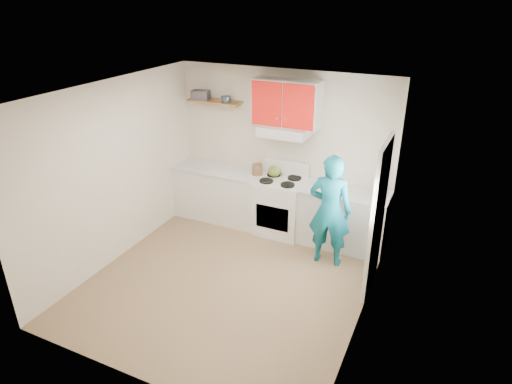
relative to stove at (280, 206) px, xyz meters
The scene contains 21 objects.
floor 1.64m from the stove, 93.63° to the right, with size 3.80×3.80×0.00m, color brown.
ceiling 2.66m from the stove, 93.63° to the right, with size 3.60×3.80×0.04m, color white.
back_wall 0.91m from the stove, 107.10° to the left, with size 3.60×0.04×2.60m, color beige.
front_wall 3.58m from the stove, 91.65° to the right, with size 3.60×0.04×2.60m, color beige.
left_wall 2.61m from the stove, 140.34° to the right, with size 0.04×3.80×2.60m, color beige.
right_wall 2.46m from the stove, 42.81° to the right, with size 0.04×3.80×2.60m, color beige.
door 1.97m from the stove, 27.58° to the right, with size 0.05×0.85×2.05m, color white.
door_glass 2.11m from the stove, 27.97° to the right, with size 0.01×0.55×0.95m, color white.
counter_left 1.14m from the stove, behind, with size 1.52×0.60×0.90m, color silver.
counter_right 1.04m from the stove, ahead, with size 1.32×0.60×0.90m, color silver.
stove is the anchor object (origin of this frame).
range_hood 1.24m from the stove, 90.00° to the left, with size 0.76×0.44×0.15m, color silver.
upper_cabinets 1.67m from the stove, 90.00° to the left, with size 1.02×0.33×0.70m, color red.
shelf 2.01m from the stove, behind, with size 0.90×0.30×0.04m, color brown.
books 2.23m from the stove, behind, with size 0.28×0.20×0.15m, color #3F373D.
tin 1.93m from the stove, behind, with size 0.15×0.15×0.09m, color #333D4C.
kettle 0.58m from the stove, 144.64° to the left, with size 0.20×0.20×0.17m, color olive.
crock 0.70m from the stove, behind, with size 0.17×0.17×0.20m, color brown.
cutting_board 0.97m from the stove, ahead, with size 0.30×0.22×0.02m, color olive.
silicone_mat 1.49m from the stove, ahead, with size 0.31×0.26×0.01m, color red.
person 1.17m from the stove, 28.85° to the right, with size 0.61×0.40×1.67m, color #0C6373.
Camera 1 is at (2.47, -4.42, 3.65)m, focal length 30.98 mm.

